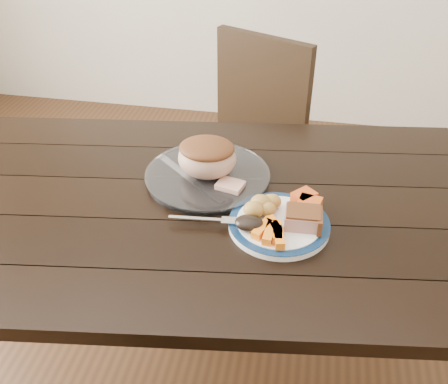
% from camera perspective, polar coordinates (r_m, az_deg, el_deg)
% --- Properties ---
extents(ground, '(4.00, 4.00, 0.00)m').
position_cam_1_polar(ground, '(1.88, -2.42, -19.60)').
color(ground, '#472B16').
rests_on(ground, ground).
extents(dining_table, '(1.71, 1.10, 0.75)m').
position_cam_1_polar(dining_table, '(1.39, -3.09, -3.96)').
color(dining_table, black).
rests_on(dining_table, ground).
extents(chair_far, '(0.56, 0.57, 0.93)m').
position_cam_1_polar(chair_far, '(2.06, 2.53, 5.81)').
color(chair_far, black).
rests_on(chair_far, ground).
extents(dinner_plate, '(0.25, 0.25, 0.02)m').
position_cam_1_polar(dinner_plate, '(1.25, 6.30, -3.75)').
color(dinner_plate, white).
rests_on(dinner_plate, dining_table).
extents(plate_rim, '(0.25, 0.25, 0.02)m').
position_cam_1_polar(plate_rim, '(1.24, 6.33, -3.44)').
color(plate_rim, '#0D2545').
rests_on(plate_rim, dinner_plate).
extents(serving_platter, '(0.34, 0.34, 0.02)m').
position_cam_1_polar(serving_platter, '(1.41, -1.89, 1.73)').
color(serving_platter, white).
rests_on(serving_platter, dining_table).
extents(pork_slice, '(0.09, 0.07, 0.04)m').
position_cam_1_polar(pork_slice, '(1.22, 8.98, -3.02)').
color(pork_slice, tan).
rests_on(pork_slice, dinner_plate).
extents(roasted_potatoes, '(0.09, 0.09, 0.05)m').
position_cam_1_polar(roasted_potatoes, '(1.25, 4.51, -1.52)').
color(roasted_potatoes, gold).
rests_on(roasted_potatoes, dinner_plate).
extents(carrot_batons, '(0.08, 0.11, 0.02)m').
position_cam_1_polar(carrot_batons, '(1.19, 5.53, -4.55)').
color(carrot_batons, orange).
rests_on(carrot_batons, dinner_plate).
extents(pumpkin_wedges, '(0.08, 0.09, 0.04)m').
position_cam_1_polar(pumpkin_wedges, '(1.28, 9.43, -1.16)').
color(pumpkin_wedges, '#EF511A').
rests_on(pumpkin_wedges, dinner_plate).
extents(dark_mushroom, '(0.07, 0.05, 0.03)m').
position_cam_1_polar(dark_mushroom, '(1.20, 2.88, -3.57)').
color(dark_mushroom, black).
rests_on(dark_mushroom, dinner_plate).
extents(fork, '(0.18, 0.03, 0.00)m').
position_cam_1_polar(fork, '(1.24, -1.67, -3.20)').
color(fork, silver).
rests_on(fork, dinner_plate).
extents(roast_joint, '(0.16, 0.14, 0.11)m').
position_cam_1_polar(roast_joint, '(1.38, -1.94, 3.84)').
color(roast_joint, tan).
rests_on(roast_joint, serving_platter).
extents(cut_slice, '(0.08, 0.07, 0.02)m').
position_cam_1_polar(cut_slice, '(1.34, 0.72, 0.72)').
color(cut_slice, tan).
rests_on(cut_slice, serving_platter).
extents(carving_knife, '(0.25, 0.23, 0.01)m').
position_cam_1_polar(carving_knife, '(1.37, -2.74, 0.40)').
color(carving_knife, silver).
rests_on(carving_knife, dining_table).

